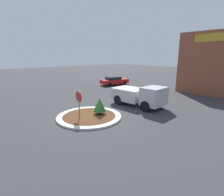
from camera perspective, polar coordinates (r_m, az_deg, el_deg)
ground_plane at (r=13.71m, az=-7.42°, el=-6.26°), size 120.00×120.00×0.00m
traffic_island at (r=13.69m, az=-7.43°, el=-6.00°), size 4.96×4.96×0.13m
stop_sign at (r=13.00m, az=-10.78°, el=-0.55°), size 0.81×0.07×2.17m
island_shrub at (r=13.75m, az=-4.09°, el=-2.13°), size 1.00×1.00×1.31m
utility_truck at (r=16.53m, az=8.76°, el=0.92°), size 5.21×2.58×1.99m
parked_sedan_red at (r=28.16m, az=0.77°, el=5.66°), size 2.46×4.72×1.33m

